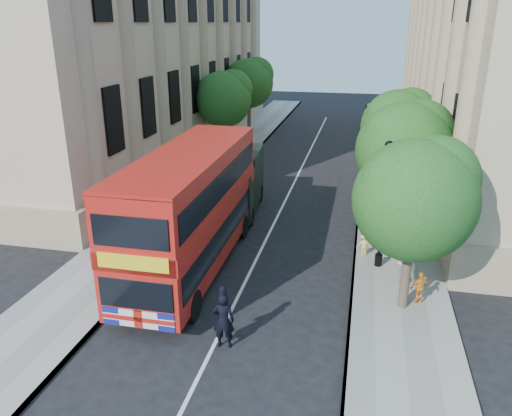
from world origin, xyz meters
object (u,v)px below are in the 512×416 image
Objects in this scene: double_decker_bus at (191,207)px; woman_pedestrian at (406,263)px; lamp_post at (383,210)px; box_van at (236,184)px; police_constable at (224,320)px.

woman_pedestrian is (8.29, 0.25, -1.66)m from double_decker_bus.
lamp_post is 0.92× the size of box_van.
lamp_post is 2.25m from woman_pedestrian.
double_decker_bus reaches higher than police_constable.
lamp_post reaches higher than woman_pedestrian.
police_constable is (2.65, -4.79, -1.71)m from double_decker_bus.
lamp_post is 2.81× the size of police_constable.
double_decker_bus is at bearing -26.50° from woman_pedestrian.
lamp_post reaches higher than box_van.
woman_pedestrian is (0.96, -1.33, -1.54)m from lamp_post.
lamp_post reaches higher than police_constable.
lamp_post is 0.50× the size of double_decker_bus.
lamp_post is at bearing -39.57° from box_van.
box_van reaches higher than police_constable.
box_van is at bearing -85.00° from police_constable.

